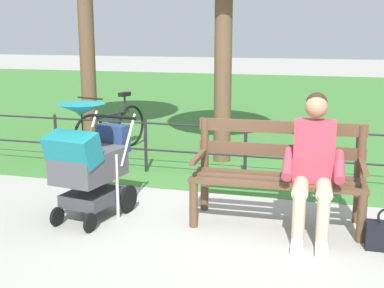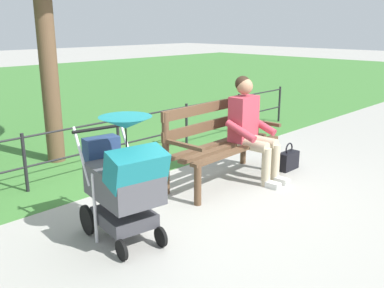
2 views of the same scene
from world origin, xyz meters
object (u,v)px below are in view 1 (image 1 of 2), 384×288
object	(u,v)px
bicycle	(112,129)
park_bench	(278,169)
stroller	(89,160)
person_on_bench	(314,162)

from	to	relation	value
bicycle	park_bench	bearing A→B (deg)	141.10
stroller	bicycle	distance (m)	2.81
stroller	bicycle	size ratio (longest dim) A/B	0.71
park_bench	person_on_bench	xyz separation A→B (m)	(-0.33, 0.22, 0.15)
park_bench	person_on_bench	world-z (taller)	person_on_bench
person_on_bench	bicycle	size ratio (longest dim) A/B	0.79
stroller	bicycle	bearing A→B (deg)	-69.75
park_bench	bicycle	xyz separation A→B (m)	(2.73, -2.20, -0.16)
person_on_bench	stroller	size ratio (longest dim) A/B	1.11
person_on_bench	park_bench	bearing A→B (deg)	-34.24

